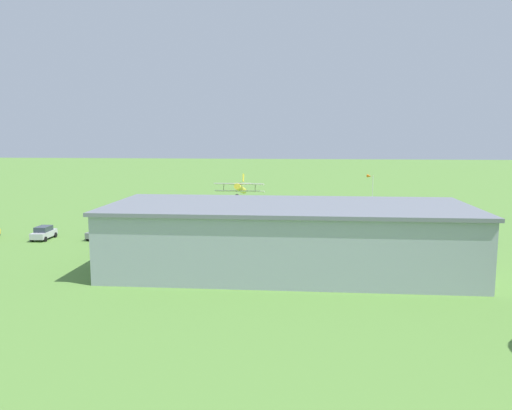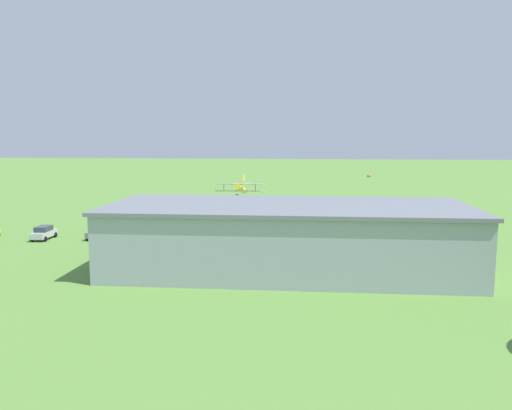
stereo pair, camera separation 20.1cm
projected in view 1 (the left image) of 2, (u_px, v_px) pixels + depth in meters
name	position (u px, v px, depth m)	size (l,w,h in m)	color
ground_plane	(294.00, 210.00, 89.17)	(400.00, 400.00, 0.00)	#568438
hangar	(288.00, 237.00, 49.01)	(34.98, 14.66, 6.52)	#99A3AD
biplane	(240.00, 188.00, 82.69)	(8.26, 7.41, 4.04)	yellow
car_black	(151.00, 234.00, 63.29)	(2.22, 4.08, 1.58)	black
car_grey	(99.00, 232.00, 64.30)	(2.41, 4.17, 1.67)	slate
car_silver	(44.00, 233.00, 63.89)	(2.07, 4.10, 1.69)	#B7B7BC
person_walking_on_apron	(196.00, 230.00, 66.01)	(0.43, 0.43, 1.56)	navy
person_crossing_taxiway	(421.00, 238.00, 60.36)	(0.50, 0.50, 1.77)	#3F3F47
person_near_hangar_door	(223.00, 229.00, 66.62)	(0.45, 0.45, 1.65)	orange
person_beside_truck	(372.00, 233.00, 63.83)	(0.44, 0.44, 1.56)	#72338C
person_by_parked_cars	(406.00, 232.00, 64.63)	(0.50, 0.50, 1.62)	#33723F
windsock	(370.00, 178.00, 99.28)	(1.30, 1.43, 5.50)	silver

